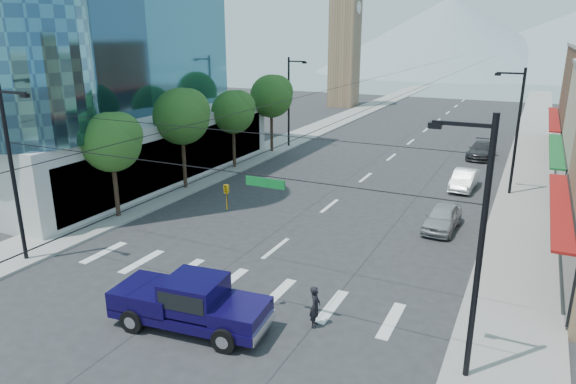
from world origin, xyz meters
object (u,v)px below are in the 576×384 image
(pickup_truck, at_px, (190,302))
(parked_car_mid, at_px, (464,180))
(parked_car_far, at_px, (481,150))
(pedestrian, at_px, (315,306))
(parked_car_near, at_px, (442,217))

(pickup_truck, distance_m, parked_car_mid, 25.58)
(pickup_truck, relative_size, parked_car_far, 1.27)
(parked_car_mid, bearing_deg, pedestrian, -94.37)
(parked_car_mid, bearing_deg, parked_car_near, -87.59)
(pedestrian, distance_m, parked_car_far, 33.73)
(pedestrian, height_order, parked_car_near, pedestrian)
(pedestrian, bearing_deg, pickup_truck, 105.42)
(parked_car_near, height_order, parked_car_far, parked_car_far)
(parked_car_near, relative_size, parked_car_mid, 0.99)
(pickup_truck, relative_size, parked_car_mid, 1.49)
(parked_car_mid, xyz_separation_m, parked_car_far, (0.00, 11.26, 0.03))
(parked_car_near, distance_m, parked_car_far, 20.54)
(pedestrian, bearing_deg, parked_car_far, -15.73)
(pedestrian, xyz_separation_m, parked_car_mid, (2.66, 22.37, -0.14))
(parked_car_near, bearing_deg, pickup_truck, -112.06)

